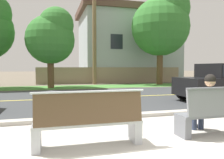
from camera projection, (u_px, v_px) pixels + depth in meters
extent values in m
plane|color=#665B4C|center=(91.00, 94.00, 11.48)|extent=(140.00, 140.00, 0.00)
cube|color=#B7B2A8|center=(160.00, 140.00, 4.16)|extent=(44.00, 3.60, 0.01)
cube|color=#ADA89E|center=(127.00, 116.00, 6.04)|extent=(44.00, 0.30, 0.11)
cube|color=#383A3D|center=(97.00, 98.00, 10.04)|extent=(52.00, 8.00, 0.01)
cube|color=#E0CC4C|center=(97.00, 97.00, 10.04)|extent=(48.00, 0.14, 0.01)
cube|color=#478438|center=(81.00, 87.00, 15.57)|extent=(48.00, 2.80, 0.02)
cube|color=silver|center=(36.00, 138.00, 3.61)|extent=(0.14, 0.40, 0.45)
cube|color=silver|center=(135.00, 130.00, 4.06)|extent=(0.14, 0.40, 0.45)
cube|color=silver|center=(88.00, 122.00, 3.82)|extent=(1.87, 0.44, 0.05)
cube|color=brown|center=(90.00, 108.00, 3.62)|extent=(1.79, 0.12, 0.52)
cylinder|color=silver|center=(90.00, 92.00, 3.59)|extent=(1.87, 0.04, 0.04)
cube|color=slate|center=(183.00, 126.00, 4.33)|extent=(0.14, 0.40, 0.45)
cube|color=slate|center=(219.00, 114.00, 4.54)|extent=(1.87, 0.44, 0.05)
cylinder|color=#333D56|center=(200.00, 109.00, 4.63)|extent=(0.15, 0.42, 0.15)
cylinder|color=#333D56|center=(207.00, 108.00, 4.68)|extent=(0.15, 0.42, 0.15)
cylinder|color=#333D56|center=(194.00, 120.00, 4.83)|extent=(0.12, 0.12, 0.43)
cube|color=black|center=(192.00, 128.00, 4.92)|extent=(0.09, 0.24, 0.07)
cylinder|color=#333D56|center=(201.00, 120.00, 4.88)|extent=(0.12, 0.12, 0.43)
cube|color=black|center=(199.00, 127.00, 4.97)|extent=(0.09, 0.24, 0.07)
cube|color=silver|center=(210.00, 101.00, 4.46)|extent=(0.34, 0.20, 0.52)
cylinder|color=silver|center=(200.00, 100.00, 4.43)|extent=(0.09, 0.09, 0.46)
cylinder|color=silver|center=(218.00, 99.00, 4.54)|extent=(0.09, 0.09, 0.46)
sphere|color=tan|center=(210.00, 81.00, 4.45)|extent=(0.21, 0.21, 0.21)
sphere|color=black|center=(210.00, 80.00, 4.45)|extent=(0.22, 0.22, 0.22)
cylinder|color=black|center=(210.00, 97.00, 7.81)|extent=(0.64, 0.18, 0.64)
cylinder|color=black|center=(183.00, 92.00, 9.43)|extent=(0.64, 0.18, 0.64)
cylinder|color=brown|center=(51.00, 73.00, 14.72)|extent=(0.43, 0.43, 2.03)
sphere|color=#33752D|center=(50.00, 40.00, 14.60)|extent=(3.24, 3.24, 3.24)
sphere|color=#33752D|center=(56.00, 24.00, 14.42)|extent=(2.27, 2.27, 2.27)
cylinder|color=brown|center=(160.00, 67.00, 17.84)|extent=(0.50, 0.50, 2.91)
sphere|color=#33752D|center=(160.00, 27.00, 17.67)|extent=(4.65, 4.65, 4.65)
sphere|color=#33752D|center=(169.00, 9.00, 17.41)|extent=(3.25, 3.25, 3.25)
cylinder|color=brown|center=(94.00, 27.00, 17.90)|extent=(0.32, 0.32, 9.36)
cube|color=gray|center=(113.00, 75.00, 19.49)|extent=(13.00, 0.36, 1.40)
cube|color=#A3ADB2|center=(127.00, 49.00, 23.08)|extent=(9.46, 6.40, 6.68)
cube|color=brown|center=(127.00, 14.00, 22.88)|extent=(10.22, 6.91, 0.60)
cube|color=#232833|center=(117.00, 42.00, 19.39)|extent=(1.10, 0.06, 1.30)
cube|color=#232833|center=(160.00, 43.00, 20.51)|extent=(1.10, 0.06, 1.30)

